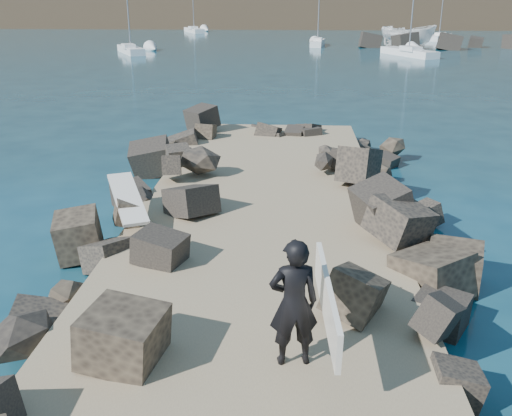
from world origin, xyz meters
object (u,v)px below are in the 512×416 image
object	(u,v)px
surfer_with_board	(298,303)
sailboat_d	(439,37)
surfboard_resting	(128,203)
boat_imported	(408,35)

from	to	relation	value
surfer_with_board	sailboat_d	world-z (taller)	sailboat_d
surfer_with_board	surfboard_resting	bearing A→B (deg)	126.72
surfboard_resting	sailboat_d	bearing A→B (deg)	46.46
surfer_with_board	sailboat_d	size ratio (longest dim) A/B	0.27
boat_imported	surfer_with_board	size ratio (longest dim) A/B	2.67
boat_imported	sailboat_d	bearing A→B (deg)	-8.88
boat_imported	sailboat_d	size ratio (longest dim) A/B	0.73
surfboard_resting	sailboat_d	xyz separation A→B (m)	(22.78, 67.92, -0.69)
sailboat_d	surfer_with_board	bearing A→B (deg)	-104.55
surfboard_resting	surfer_with_board	distance (m)	6.42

